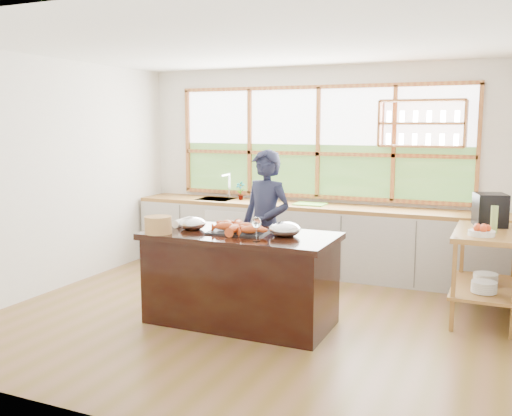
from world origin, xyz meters
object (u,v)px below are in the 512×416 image
Objects in this scene: island at (240,278)px; espresso_machine at (490,210)px; cook at (266,227)px; wicker_basket at (158,225)px.

espresso_machine is (2.19, 1.40, 0.62)m from island.
cook reaches higher than wicker_basket.
cook is 1.27m from wicker_basket.
island is at bearing -71.97° from cook.
espresso_machine reaches higher than wicker_basket.
espresso_machine is 1.30× the size of wicker_basket.
wicker_basket is (-0.72, -0.33, 0.53)m from island.
island is 2.67m from espresso_machine.
espresso_machine is at bearing 30.77° from wicker_basket.
island is 5.47× the size of espresso_machine.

